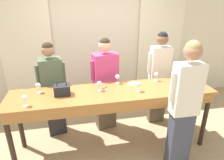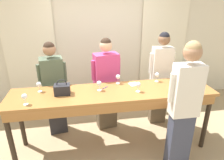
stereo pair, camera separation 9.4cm
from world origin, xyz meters
The scene contains 22 objects.
ground_plane centered at (0.00, 0.00, 0.00)m, with size 18.00×18.00×0.00m, color tan.
wall_back centered at (0.00, 1.72, 1.40)m, with size 12.00×0.06×2.80m.
curtain_panel_left centered at (-1.46, 1.66, 1.34)m, with size 1.04×0.03×2.69m.
curtain_panel_right centered at (1.46, 1.66, 1.34)m, with size 1.04×0.03×2.69m.
tasting_bar centered at (0.00, -0.03, 0.90)m, with size 3.03×0.68×1.00m.
wine_bottle centered at (1.18, 0.08, 1.13)m, with size 0.07×0.07×0.32m.
handbag centered at (-0.73, 0.02, 1.08)m, with size 0.22×0.15×0.22m.
wine_glass_front_left centered at (1.25, -0.04, 1.11)m, with size 0.07×0.07×0.15m.
wine_glass_front_mid centered at (-1.06, 0.16, 1.11)m, with size 0.07×0.07×0.15m.
wine_glass_front_right centered at (0.13, 0.27, 1.11)m, with size 0.07×0.07×0.15m.
wine_glass_center_left centered at (-0.19, 0.06, 1.11)m, with size 0.07×0.07×0.15m.
wine_glass_center_mid centered at (-1.18, -0.21, 1.11)m, with size 0.07×0.07×0.15m.
wine_glass_center_right centered at (0.36, -0.08, 1.11)m, with size 0.07×0.07×0.15m.
wine_glass_back_left centered at (0.78, 0.24, 1.11)m, with size 0.07×0.07×0.15m.
wine_glass_back_mid centered at (1.44, 0.07, 1.11)m, with size 0.07×0.07×0.15m.
napkin centered at (0.37, 0.19, 1.01)m, with size 0.17×0.17×0.00m.
pen centered at (-0.10, 0.12, 1.01)m, with size 0.10×0.09×0.01m.
guest_olive_jacket centered at (-0.92, 0.57, 0.85)m, with size 0.47×0.33×1.65m.
guest_pink_top centered at (-0.02, 0.57, 0.87)m, with size 0.52×0.31×1.69m.
guest_cream_sweater centered at (0.98, 0.57, 0.93)m, with size 0.46×0.22×1.76m.
host_pouring centered at (0.84, -0.56, 0.99)m, with size 0.47×0.22×1.84m.
potted_plant centered at (2.05, 1.31, 0.44)m, with size 0.39×0.39×0.79m.
Camera 2 is at (-0.45, -2.63, 2.29)m, focal length 32.00 mm.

